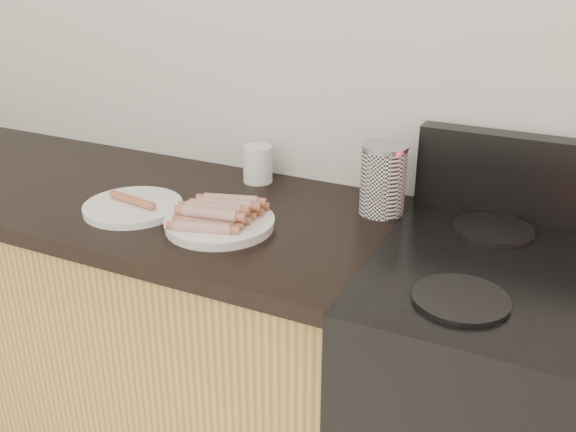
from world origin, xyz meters
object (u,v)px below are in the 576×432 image
at_px(main_plate, 220,224).
at_px(canister, 383,179).
at_px(mug, 258,164).
at_px(side_plate, 133,207).

height_order(main_plate, canister, canister).
bearing_deg(canister, mug, 171.08).
distance_m(main_plate, mug, 0.32).
bearing_deg(mug, side_plate, -119.73).
distance_m(canister, mug, 0.39).
xyz_separation_m(side_plate, mug, (0.18, 0.32, 0.04)).
xyz_separation_m(side_plate, canister, (0.56, 0.26, 0.08)).
xyz_separation_m(main_plate, mug, (-0.07, 0.31, 0.04)).
height_order(side_plate, canister, canister).
bearing_deg(main_plate, side_plate, -178.59).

